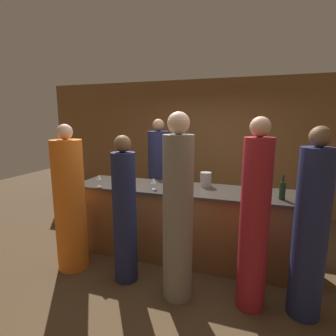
{
  "coord_description": "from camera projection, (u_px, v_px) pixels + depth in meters",
  "views": [
    {
      "loc": [
        0.87,
        -3.41,
        1.95
      ],
      "look_at": [
        -0.29,
        0.1,
        1.27
      ],
      "focal_mm": 28.0,
      "sensor_mm": 36.0,
      "label": 1
    }
  ],
  "objects": [
    {
      "name": "wine_bottle_0",
      "position": [
        282.0,
        190.0,
        3.09
      ],
      "size": [
        0.07,
        0.07,
        0.3
      ],
      "color": "black",
      "rests_on": "bar_counter"
    },
    {
      "name": "guest_1",
      "position": [
        70.0,
        204.0,
        3.38
      ],
      "size": [
        0.39,
        0.39,
        1.9
      ],
      "color": "orange",
      "rests_on": "ground_plane"
    },
    {
      "name": "ice_bucket",
      "position": [
        206.0,
        179.0,
        3.71
      ],
      "size": [
        0.16,
        0.16,
        0.2
      ],
      "color": "#9E9993",
      "rests_on": "bar_counter"
    },
    {
      "name": "guest_0",
      "position": [
        254.0,
        222.0,
        2.63
      ],
      "size": [
        0.29,
        0.29,
        1.98
      ],
      "color": "maroon",
      "rests_on": "ground_plane"
    },
    {
      "name": "ground_plane",
      "position": [
        185.0,
        256.0,
        3.81
      ],
      "size": [
        14.0,
        14.0,
        0.0
      ],
      "primitive_type": "plane",
      "color": "#4C3823"
    },
    {
      "name": "guest_2",
      "position": [
        125.0,
        214.0,
        3.12
      ],
      "size": [
        0.28,
        0.28,
        1.78
      ],
      "color": "#1E234C",
      "rests_on": "ground_plane"
    },
    {
      "name": "bartender",
      "position": [
        159.0,
        178.0,
        4.71
      ],
      "size": [
        0.38,
        0.38,
        1.97
      ],
      "rotation": [
        0.0,
        0.0,
        3.14
      ],
      "color": "#1E234C",
      "rests_on": "ground_plane"
    },
    {
      "name": "wine_glass_1",
      "position": [
        99.0,
        178.0,
        3.69
      ],
      "size": [
        0.07,
        0.07,
        0.17
      ],
      "color": "silver",
      "rests_on": "bar_counter"
    },
    {
      "name": "guest_4",
      "position": [
        178.0,
        214.0,
        2.79
      ],
      "size": [
        0.32,
        0.32,
        2.03
      ],
      "color": "gray",
      "rests_on": "ground_plane"
    },
    {
      "name": "back_wall",
      "position": [
        212.0,
        146.0,
        5.69
      ],
      "size": [
        8.0,
        0.06,
        2.8
      ],
      "color": "brown",
      "rests_on": "ground_plane"
    },
    {
      "name": "wine_glass_2",
      "position": [
        154.0,
        181.0,
        3.54
      ],
      "size": [
        0.07,
        0.07,
        0.16
      ],
      "color": "silver",
      "rests_on": "bar_counter"
    },
    {
      "name": "guest_3",
      "position": [
        310.0,
        232.0,
        2.52
      ],
      "size": [
        0.31,
        0.31,
        1.9
      ],
      "color": "#1E234C",
      "rests_on": "ground_plane"
    },
    {
      "name": "wine_glass_0",
      "position": [
        252.0,
        185.0,
        3.33
      ],
      "size": [
        0.08,
        0.08,
        0.15
      ],
      "color": "silver",
      "rests_on": "bar_counter"
    },
    {
      "name": "wine_bottle_1",
      "position": [
        302.0,
        191.0,
        3.07
      ],
      "size": [
        0.08,
        0.08,
        0.28
      ],
      "color": "black",
      "rests_on": "bar_counter"
    },
    {
      "name": "bar_counter",
      "position": [
        185.0,
        223.0,
        3.72
      ],
      "size": [
        3.23,
        0.77,
        1.02
      ],
      "color": "brown",
      "rests_on": "ground_plane"
    }
  ]
}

